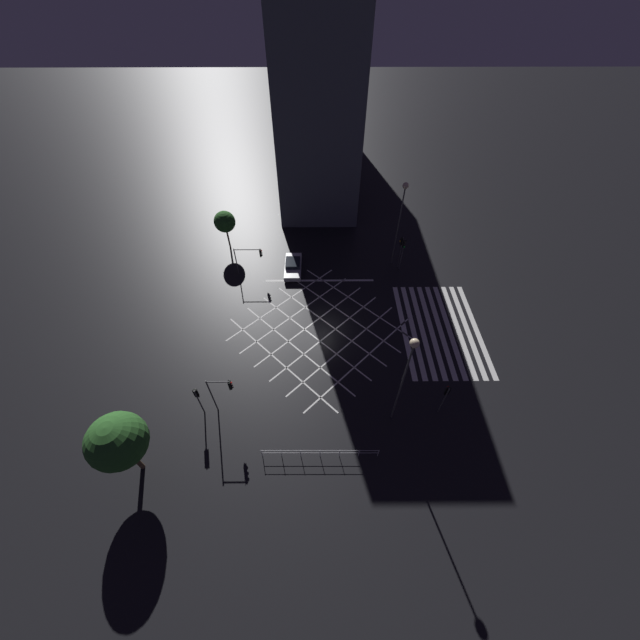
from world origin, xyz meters
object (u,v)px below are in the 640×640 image
traffic_light_se_main (403,249)px  street_lamp_east (402,205)px  traffic_light_nw_main (198,396)px  street_lamp_west (408,363)px  street_tree_far (118,441)px  traffic_light_nw_cross (222,389)px  traffic_light_ne_cross (250,255)px  traffic_light_sw_main (446,395)px  traffic_light_se_cross (401,246)px  street_tree_near (225,222)px  waiting_car (293,266)px

traffic_light_se_main → street_lamp_east: (1.16, 0.76, 4.75)m
traffic_light_nw_main → street_lamp_east: street_lamp_east is taller
street_lamp_west → street_tree_far: 19.68m
traffic_light_nw_cross → street_lamp_east: street_lamp_east is taller
street_tree_far → traffic_light_se_main: bearing=-44.9°
traffic_light_nw_cross → traffic_light_ne_cross: traffic_light_nw_cross is taller
traffic_light_sw_main → traffic_light_nw_main: bearing=89.8°
traffic_light_nw_cross → traffic_light_se_cross: size_ratio=1.07×
traffic_light_ne_cross → street_lamp_west: 23.06m
street_lamp_west → street_tree_far: street_lamp_west is taller
street_tree_far → street_lamp_west: bearing=-78.4°
traffic_light_nw_cross → traffic_light_nw_main: 2.16m
traffic_light_sw_main → traffic_light_se_main: (18.30, 0.33, 0.31)m
traffic_light_se_cross → traffic_light_se_main: 0.49m
traffic_light_se_cross → traffic_light_sw_main: size_ratio=1.14×
street_lamp_east → traffic_light_nw_cross: bearing=139.9°
street_tree_near → traffic_light_se_cross: bearing=-100.7°
waiting_car → street_lamp_west: bearing=25.3°
street_lamp_east → street_tree_near: (3.09, 19.74, -3.92)m
traffic_light_se_main → waiting_car: traffic_light_se_main is taller
traffic_light_nw_main → traffic_light_se_main: traffic_light_se_main is taller
street_lamp_east → street_lamp_west: 20.17m
street_tree_near → waiting_car: size_ratio=1.08×
traffic_light_sw_main → traffic_light_se_main: traffic_light_se_main is taller
traffic_light_se_cross → street_tree_far: street_tree_far is taller
traffic_light_nw_main → traffic_light_se_main: bearing=-46.2°
traffic_light_ne_cross → traffic_light_se_cross: bearing=3.9°
street_lamp_west → street_tree_far: bearing=101.6°
traffic_light_se_cross → traffic_light_nw_main: (-18.64, 18.74, -0.53)m
street_lamp_west → waiting_car: (18.76, 8.86, -7.00)m
traffic_light_nw_cross → traffic_light_nw_main: size_ratio=1.30×
traffic_light_se_cross → street_lamp_east: 4.79m
traffic_light_nw_cross → street_tree_far: street_tree_far is taller
traffic_light_se_cross → traffic_light_se_main: bearing=120.0°
traffic_light_se_cross → street_lamp_east: street_lamp_east is taller
traffic_light_se_main → street_lamp_west: (-18.82, 3.58, 4.66)m
traffic_light_ne_cross → street_tree_far: (-21.98, 5.61, 1.87)m
waiting_car → traffic_light_se_cross: bearing=92.2°
street_tree_near → street_tree_far: street_tree_far is taller
traffic_light_nw_cross → traffic_light_se_cross: bearing=47.9°
traffic_light_sw_main → street_tree_near: bearing=42.7°
traffic_light_ne_cross → street_tree_near: size_ratio=0.71×
traffic_light_nw_cross → street_tree_near: 22.62m
traffic_light_sw_main → traffic_light_nw_main: traffic_light_sw_main is taller
street_tree_far → street_tree_near: bearing=-4.5°
street_lamp_west → street_tree_near: bearing=36.3°
traffic_light_nw_cross → street_tree_near: street_tree_near is taller
street_tree_far → traffic_light_nw_cross: bearing=-50.7°
traffic_light_sw_main → street_tree_near: (22.55, 20.82, 1.14)m
traffic_light_se_cross → waiting_car: size_ratio=0.89×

